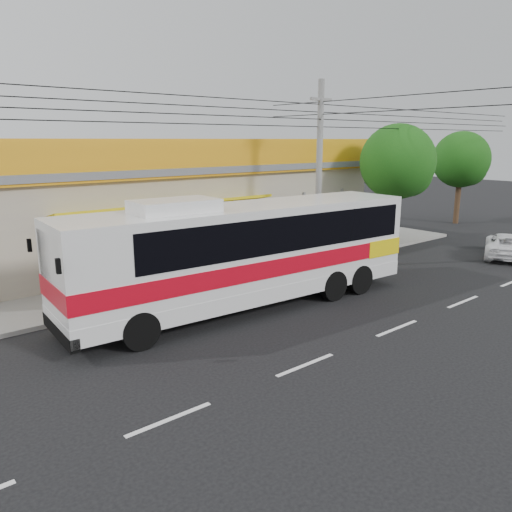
{
  "coord_description": "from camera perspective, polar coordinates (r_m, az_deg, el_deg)",
  "views": [
    {
      "loc": [
        -12.58,
        -10.78,
        5.66
      ],
      "look_at": [
        -1.9,
        2.0,
        1.77
      ],
      "focal_mm": 35.0,
      "sensor_mm": 36.0,
      "label": 1
    }
  ],
  "objects": [
    {
      "name": "ground",
      "position": [
        17.51,
        9.05,
        -5.87
      ],
      "size": [
        120.0,
        120.0,
        0.0
      ],
      "primitive_type": "plane",
      "color": "black",
      "rests_on": "ground"
    },
    {
      "name": "sidewalk",
      "position": [
        21.71,
        -2.92,
        -1.77
      ],
      "size": [
        30.0,
        3.2,
        0.15
      ],
      "primitive_type": "cube",
      "color": "gray",
      "rests_on": "ground"
    },
    {
      "name": "lane_markings",
      "position": [
        16.09,
        15.81,
        -7.96
      ],
      "size": [
        50.0,
        0.12,
        0.01
      ],
      "primitive_type": null,
      "color": "silver",
      "rests_on": "ground"
    },
    {
      "name": "storefront_building",
      "position": [
        25.84,
        -10.44,
        5.46
      ],
      "size": [
        22.6,
        9.2,
        5.7
      ],
      "color": "#ACA58A",
      "rests_on": "ground"
    },
    {
      "name": "coach_bus",
      "position": [
        16.94,
        -0.5,
        1.0
      ],
      "size": [
        12.86,
        3.52,
        3.92
      ],
      "rotation": [
        0.0,
        0.0,
        -0.07
      ],
      "color": "silver",
      "rests_on": "ground"
    },
    {
      "name": "motorbike_red",
      "position": [
        17.9,
        -13.58,
        -3.39
      ],
      "size": [
        2.13,
        1.37,
        1.06
      ],
      "primitive_type": "imported",
      "rotation": [
        0.0,
        0.0,
        1.93
      ],
      "color": "#9A180B",
      "rests_on": "sidewalk"
    },
    {
      "name": "white_car",
      "position": [
        27.47,
        26.8,
        1.09
      ],
      "size": [
        4.7,
        3.58,
        1.19
      ],
      "primitive_type": "imported",
      "rotation": [
        0.0,
        0.0,
        2.0
      ],
      "color": "white",
      "rests_on": "ground"
    },
    {
      "name": "utility_pole",
      "position": [
        22.0,
        7.39,
        15.75
      ],
      "size": [
        34.0,
        14.0,
        8.12
      ],
      "color": "slate",
      "rests_on": "ground"
    },
    {
      "name": "tree_near",
      "position": [
        27.61,
        16.1,
        10.03
      ],
      "size": [
        3.92,
        3.92,
        6.5
      ],
      "color": "#352515",
      "rests_on": "ground"
    },
    {
      "name": "tree_far",
      "position": [
        37.07,
        22.56,
        9.95
      ],
      "size": [
        3.77,
        3.77,
        6.24
      ],
      "color": "#352515",
      "rests_on": "ground"
    }
  ]
}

